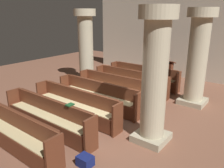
# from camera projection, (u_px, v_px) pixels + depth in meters

# --- Properties ---
(ground_plane) EXTENTS (19.20, 19.20, 0.00)m
(ground_plane) POSITION_uv_depth(u_px,v_px,m) (104.00, 119.00, 6.92)
(ground_plane) COLOR brown
(back_wall) EXTENTS (10.00, 0.16, 4.50)m
(back_wall) POSITION_uv_depth(u_px,v_px,m) (184.00, 32.00, 10.83)
(back_wall) COLOR beige
(back_wall) RESTS_ON ground
(pew_row_0) EXTENTS (3.27, 0.46, 0.88)m
(pew_row_0) POSITION_uv_depth(u_px,v_px,m) (143.00, 75.00, 9.93)
(pew_row_0) COLOR brown
(pew_row_0) RESTS_ON ground
(pew_row_1) EXTENTS (3.27, 0.46, 0.88)m
(pew_row_1) POSITION_uv_depth(u_px,v_px,m) (131.00, 81.00, 9.15)
(pew_row_1) COLOR brown
(pew_row_1) RESTS_ON ground
(pew_row_2) EXTENTS (3.27, 0.47, 0.88)m
(pew_row_2) POSITION_uv_depth(u_px,v_px,m) (116.00, 87.00, 8.38)
(pew_row_2) COLOR brown
(pew_row_2) RESTS_ON ground
(pew_row_3) EXTENTS (3.27, 0.46, 0.88)m
(pew_row_3) POSITION_uv_depth(u_px,v_px,m) (98.00, 95.00, 7.61)
(pew_row_3) COLOR brown
(pew_row_3) RESTS_ON ground
(pew_row_4) EXTENTS (3.27, 0.46, 0.88)m
(pew_row_4) POSITION_uv_depth(u_px,v_px,m) (75.00, 104.00, 6.84)
(pew_row_4) COLOR brown
(pew_row_4) RESTS_ON ground
(pew_row_5) EXTENTS (3.27, 0.47, 0.88)m
(pew_row_5) POSITION_uv_depth(u_px,v_px,m) (48.00, 115.00, 6.07)
(pew_row_5) COLOR brown
(pew_row_5) RESTS_ON ground
(pew_row_6) EXTENTS (3.27, 0.46, 0.88)m
(pew_row_6) POSITION_uv_depth(u_px,v_px,m) (12.00, 130.00, 5.30)
(pew_row_6) COLOR brown
(pew_row_6) RESTS_ON ground
(pillar_aisle_side) EXTENTS (0.95, 0.95, 3.28)m
(pillar_aisle_side) POSITION_uv_depth(u_px,v_px,m) (198.00, 56.00, 7.60)
(pillar_aisle_side) COLOR tan
(pillar_aisle_side) RESTS_ON ground
(pillar_far_side) EXTENTS (0.95, 0.95, 3.28)m
(pillar_far_side) POSITION_uv_depth(u_px,v_px,m) (86.00, 45.00, 10.13)
(pillar_far_side) COLOR tan
(pillar_far_side) RESTS_ON ground
(pillar_aisle_rear) EXTENTS (0.87, 0.87, 3.28)m
(pillar_aisle_rear) POSITION_uv_depth(u_px,v_px,m) (155.00, 76.00, 5.25)
(pillar_aisle_rear) COLOR tan
(pillar_aisle_rear) RESTS_ON ground
(lectern) EXTENTS (0.48, 0.45, 1.08)m
(lectern) POSITION_uv_depth(u_px,v_px,m) (169.00, 74.00, 10.27)
(lectern) COLOR #492215
(lectern) RESTS_ON ground
(hymn_book) EXTENTS (0.15, 0.20, 0.03)m
(hymn_book) POSITION_uv_depth(u_px,v_px,m) (70.00, 105.00, 5.68)
(hymn_book) COLOR #194723
(hymn_book) RESTS_ON pew_row_5
(kneeler_box_navy) EXTENTS (0.32, 0.27, 0.23)m
(kneeler_box_navy) POSITION_uv_depth(u_px,v_px,m) (85.00, 161.00, 4.77)
(kneeler_box_navy) COLOR navy
(kneeler_box_navy) RESTS_ON ground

